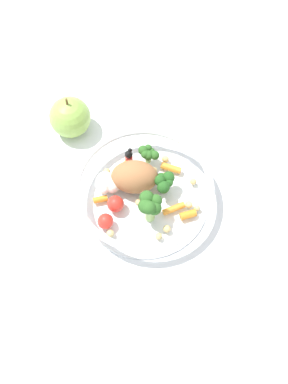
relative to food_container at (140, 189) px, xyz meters
name	(u,v)px	position (x,y,z in m)	size (l,w,h in m)	color
ground_plane	(142,190)	(0.00, 0.01, -0.03)	(2.40, 2.40, 0.00)	white
food_container	(140,189)	(0.00, 0.00, 0.00)	(0.21, 0.21, 0.06)	white
loose_apple	(70,117)	(-0.16, 0.07, 0.01)	(0.07, 0.07, 0.08)	#8CB74C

